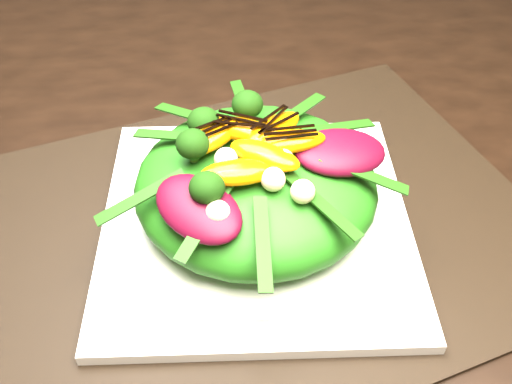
{
  "coord_description": "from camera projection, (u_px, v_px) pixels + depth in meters",
  "views": [
    {
      "loc": [
        -0.03,
        -0.56,
        1.17
      ],
      "look_at": [
        -0.0,
        -0.17,
        0.8
      ],
      "focal_mm": 42.0,
      "sensor_mm": 36.0,
      "label": 1
    }
  ],
  "objects": [
    {
      "name": "macadamia_nut",
      "position": [
        302.0,
        186.0,
        0.47
      ],
      "size": [
        0.02,
        0.02,
        0.02
      ],
      "primitive_type": "sphere",
      "rotation": [
        0.0,
        0.0,
        0.29
      ],
      "color": "beige",
      "rests_on": "lettuce_mound"
    },
    {
      "name": "dining_table",
      "position": [
        247.0,
        134.0,
        0.71
      ],
      "size": [
        1.6,
        0.9,
        0.75
      ],
      "primitive_type": "cube",
      "color": "black",
      "rests_on": "floor"
    },
    {
      "name": "lettuce_mound",
      "position": [
        256.0,
        184.0,
        0.53
      ],
      "size": [
        0.28,
        0.28,
        0.07
      ],
      "primitive_type": "ellipsoid",
      "rotation": [
        0.0,
        0.0,
        0.4
      ],
      "color": "#246913",
      "rests_on": "salad_bowl"
    },
    {
      "name": "placemat",
      "position": [
        256.0,
        227.0,
        0.57
      ],
      "size": [
        0.63,
        0.55,
        0.0
      ],
      "primitive_type": "cube",
      "rotation": [
        0.0,
        0.0,
        0.31
      ],
      "color": "black",
      "rests_on": "dining_table"
    },
    {
      "name": "radicchio_leaf",
      "position": [
        341.0,
        152.0,
        0.51
      ],
      "size": [
        0.09,
        0.06,
        0.02
      ],
      "primitive_type": "ellipsoid",
      "rotation": [
        0.0,
        0.0,
        0.15
      ],
      "color": "#420717",
      "rests_on": "lettuce_mound"
    },
    {
      "name": "plate_base",
      "position": [
        256.0,
        222.0,
        0.57
      ],
      "size": [
        0.3,
        0.3,
        0.01
      ],
      "primitive_type": "cube",
      "rotation": [
        0.0,
        0.0,
        -0.04
      ],
      "color": "silver",
      "rests_on": "placemat"
    },
    {
      "name": "broccoli_floret",
      "position": [
        190.0,
        115.0,
        0.53
      ],
      "size": [
        0.05,
        0.05,
        0.04
      ],
      "primitive_type": "sphere",
      "rotation": [
        0.0,
        0.0,
        -0.22
      ],
      "color": "black",
      "rests_on": "lettuce_mound"
    },
    {
      "name": "orange_segment",
      "position": [
        252.0,
        132.0,
        0.51
      ],
      "size": [
        0.07,
        0.04,
        0.02
      ],
      "primitive_type": "ellipsoid",
      "rotation": [
        0.0,
        0.0,
        0.22
      ],
      "color": "orange",
      "rests_on": "lettuce_mound"
    },
    {
      "name": "salad_bowl",
      "position": [
        256.0,
        211.0,
        0.56
      ],
      "size": [
        0.27,
        0.27,
        0.02
      ],
      "primitive_type": "cylinder",
      "rotation": [
        0.0,
        0.0,
        0.05
      ],
      "color": "silver",
      "rests_on": "plate_base"
    },
    {
      "name": "balsamic_drizzle",
      "position": [
        252.0,
        124.0,
        0.51
      ],
      "size": [
        0.04,
        0.01,
        0.0
      ],
      "primitive_type": "cube",
      "rotation": [
        0.0,
        0.0,
        0.22
      ],
      "color": "black",
      "rests_on": "orange_segment"
    }
  ]
}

